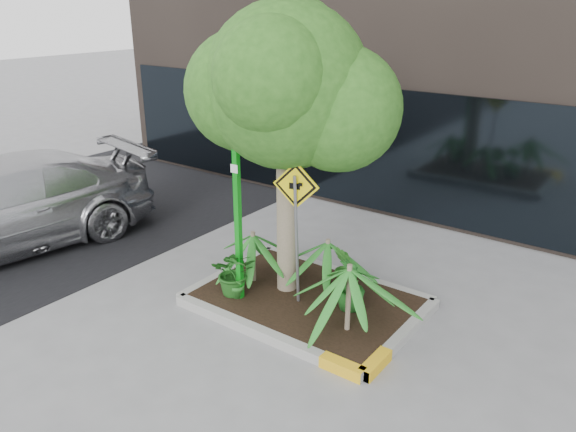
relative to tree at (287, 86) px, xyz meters
The scene contains 13 objects.
ground 3.29m from the tree, 59.99° to the right, with size 80.00×80.00×0.00m, color gray.
asphalt_road 7.08m from the tree, behind, with size 7.00×80.00×0.01m, color black.
planter 3.19m from the tree, 13.50° to the right, with size 3.35×2.36×0.15m.
tree is the anchor object (origin of this frame).
palm_front 2.63m from the tree, 19.62° to the right, with size 1.10×1.10×1.22m.
palm_left 2.39m from the tree, 166.34° to the right, with size 0.95×0.95×1.06m.
palm_back 2.43m from the tree, 36.67° to the left, with size 0.91×0.91×1.01m.
shrub_a 2.86m from the tree, 128.90° to the right, with size 0.67×0.67×0.74m, color #1C5518.
shrub_b 2.95m from the tree, ahead, with size 0.42×0.42×0.76m, color #1E641E.
shrub_c 2.87m from the tree, 119.81° to the right, with size 0.38×0.38×0.71m, color #287524.
shrub_d 2.87m from the tree, 26.68° to the left, with size 0.43×0.43×0.78m, color #286B1F.
street_sign_post 1.66m from the tree, 117.61° to the right, with size 0.84×0.83×2.84m.
cattle_sign 1.72m from the tree, 40.73° to the right, with size 0.66×0.23×2.18m.
Camera 1 is at (4.40, -5.91, 4.36)m, focal length 35.00 mm.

